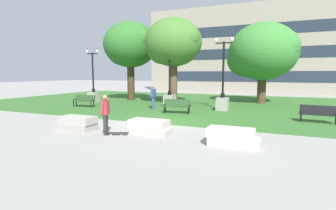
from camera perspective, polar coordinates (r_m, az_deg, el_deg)
ground_plane at (r=13.64m, az=-2.50°, el=-4.11°), size 140.00×140.00×0.00m
grass_lawn at (r=22.95m, az=8.48°, el=0.33°), size 40.00×20.00×0.02m
concrete_block_center at (r=12.85m, az=-19.25°, el=-3.79°), size 1.85×0.90×0.64m
concrete_block_left at (r=11.25m, az=-4.04°, el=-4.89°), size 1.80×0.90×0.64m
concrete_block_right at (r=9.79m, az=13.88°, el=-6.86°), size 1.87×0.90×0.64m
person_skateboarder at (r=11.40m, az=-13.47°, el=-1.55°), size 0.37×0.98×1.71m
skateboard at (r=11.41m, az=-11.10°, el=-5.98°), size 1.02×0.57×0.14m
park_bench_near_left at (r=17.09m, az=1.98°, el=-0.05°), size 1.86×0.78×0.90m
park_bench_near_right at (r=21.41m, az=-17.77°, el=1.03°), size 1.84×0.68×0.90m
park_bench_far_left at (r=15.90m, az=29.91°, el=-1.49°), size 1.85×0.72×0.90m
lamp_post_left at (r=24.73m, az=-15.91°, el=2.92°), size 1.32×0.80×4.83m
lamp_post_center at (r=18.71m, az=11.81°, el=2.02°), size 1.32×0.80×5.15m
lamp_post_right at (r=20.66m, az=0.35°, el=2.55°), size 1.32×0.80×5.03m
tree_near_right at (r=24.16m, az=19.83°, el=10.73°), size 6.02×5.73×6.88m
tree_far_right at (r=25.94m, az=-8.30°, el=12.68°), size 5.34×5.09×7.48m
tree_far_left at (r=22.17m, az=1.06°, el=13.27°), size 4.91×4.67×7.12m
person_bystander_near_lawn at (r=19.12m, az=-3.18°, el=2.02°), size 0.24×0.84×1.71m
building_facade_distant at (r=36.81m, az=18.83°, el=11.56°), size 30.44×1.03×11.68m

